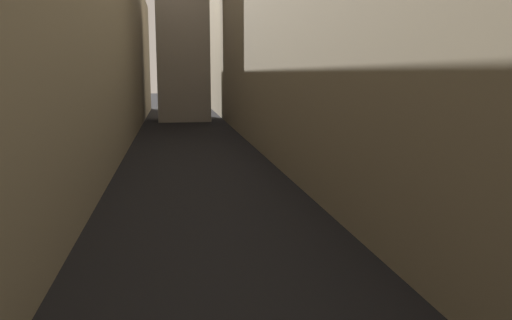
{
  "coord_description": "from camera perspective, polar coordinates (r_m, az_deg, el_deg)",
  "views": [
    {
      "loc": [
        -1.63,
        5.72,
        6.51
      ],
      "look_at": [
        0.0,
        15.87,
        4.79
      ],
      "focal_mm": 36.4,
      "sensor_mm": 36.0,
      "label": 1
    }
  ],
  "objects": [
    {
      "name": "ground_plane",
      "position": [
        42.81,
        -6.86,
        0.7
      ],
      "size": [
        264.0,
        264.0,
        0.0
      ],
      "primitive_type": "plane",
      "color": "black"
    },
    {
      "name": "building_block_left",
      "position": [
        45.52,
        -22.64,
        12.05
      ],
      "size": [
        12.72,
        108.0,
        18.18
      ],
      "primitive_type": "cube",
      "color": "gray",
      "rests_on": "ground"
    },
    {
      "name": "building_block_right",
      "position": [
        46.8,
        8.81,
        16.14
      ],
      "size": [
        13.94,
        108.0,
        23.99
      ],
      "primitive_type": "cube",
      "color": "gray",
      "rests_on": "ground"
    }
  ]
}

